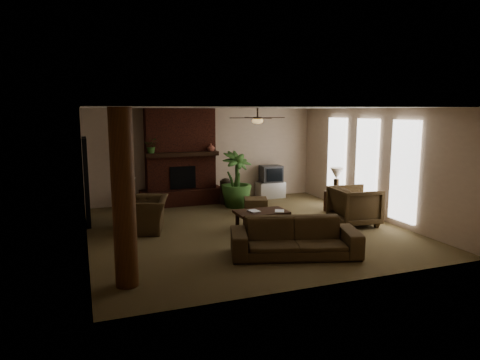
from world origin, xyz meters
name	(u,v)px	position (x,y,z in m)	size (l,w,h in m)	color
room_shell	(246,170)	(0.00, 0.00, 1.40)	(7.00, 7.00, 7.00)	brown
fireplace	(181,165)	(-0.80, 3.22, 1.16)	(2.40, 0.70, 2.80)	#471D13
windows	(367,164)	(3.45, 0.20, 1.35)	(0.08, 3.65, 2.35)	white
log_column	(124,199)	(-2.95, -2.40, 1.40)	(0.36, 0.36, 2.80)	#573115
doorway	(86,181)	(-3.44, 1.80, 1.05)	(0.10, 1.00, 2.10)	black
ceiling_fan	(257,119)	(0.40, 0.30, 2.53)	(1.35, 1.35, 0.37)	#302215
sofa	(295,232)	(0.20, -2.05, 0.47)	(2.42, 0.71, 0.94)	#45331D
armchair_left	(144,209)	(-2.23, 0.69, 0.51)	(1.18, 0.76, 1.03)	#45331D
armchair_right	(355,204)	(2.59, -0.57, 0.51)	(1.00, 0.93, 1.03)	#45331D
coffee_table	(261,213)	(0.33, -0.12, 0.37)	(1.20, 0.70, 0.43)	black
ottoman	(256,206)	(0.82, 1.40, 0.20)	(0.60, 0.60, 0.40)	#45331D
tv_stand	(270,190)	(2.05, 3.15, 0.25)	(0.85, 0.50, 0.50)	silver
tv	(271,174)	(2.07, 3.14, 0.76)	(0.68, 0.56, 0.52)	#363639
floor_vase	(226,189)	(0.43, 2.77, 0.43)	(0.34, 0.34, 0.77)	#34281D
floor_plant	(236,191)	(0.58, 2.28, 0.45)	(0.89, 1.59, 0.89)	#315421
side_table_left	(132,217)	(-2.49, 0.99, 0.28)	(0.50, 0.50, 0.55)	black
lamp_left	(128,186)	(-2.54, 1.01, 1.00)	(0.39, 0.39, 0.65)	#302215
side_table_right	(337,201)	(2.97, 0.79, 0.28)	(0.50, 0.50, 0.55)	black
lamp_right	(337,175)	(2.96, 0.82, 1.00)	(0.44, 0.44, 0.65)	#302215
mantel_plant	(152,147)	(-1.67, 2.94, 1.72)	(0.38, 0.42, 0.33)	#315421
mantel_vase	(211,148)	(0.04, 2.91, 1.67)	(0.22, 0.23, 0.22)	#964D3C
book_a	(250,206)	(0.04, -0.14, 0.57)	(0.22, 0.03, 0.29)	#999999
book_b	(275,205)	(0.61, -0.27, 0.58)	(0.21, 0.02, 0.29)	#999999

